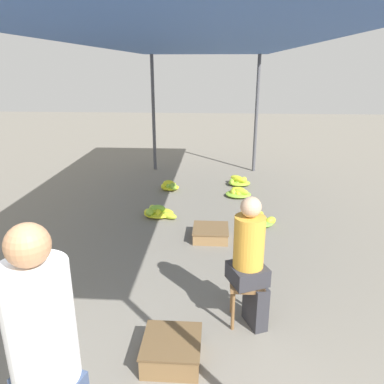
{
  "coord_description": "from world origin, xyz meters",
  "views": [
    {
      "loc": [
        0.3,
        -1.17,
        2.53
      ],
      "look_at": [
        0.0,
        3.41,
        0.97
      ],
      "focal_mm": 35.0,
      "sensor_mm": 36.0,
      "label": 1
    }
  ],
  "objects_px": {
    "vendor_foreground": "(46,362)",
    "stool": "(246,290)",
    "banana_pile_left_1": "(158,212)",
    "crate_mid": "(172,350)",
    "banana_pile_right_1": "(259,220)",
    "banana_pile_right_0": "(238,193)",
    "banana_pile_left_0": "(170,186)",
    "vendor_seated": "(250,260)",
    "banana_pile_right_2": "(239,181)",
    "crate_near": "(211,233)"
  },
  "relations": [
    {
      "from": "banana_pile_left_0",
      "to": "crate_mid",
      "type": "height_order",
      "value": "same"
    },
    {
      "from": "banana_pile_left_1",
      "to": "crate_near",
      "type": "distance_m",
      "value": 1.26
    },
    {
      "from": "crate_mid",
      "to": "stool",
      "type": "bearing_deg",
      "value": 40.88
    },
    {
      "from": "banana_pile_right_0",
      "to": "banana_pile_right_2",
      "type": "distance_m",
      "value": 0.76
    },
    {
      "from": "vendor_seated",
      "to": "banana_pile_right_0",
      "type": "bearing_deg",
      "value": 88.44
    },
    {
      "from": "vendor_seated",
      "to": "crate_mid",
      "type": "height_order",
      "value": "vendor_seated"
    },
    {
      "from": "vendor_foreground",
      "to": "stool",
      "type": "relative_size",
      "value": 3.78
    },
    {
      "from": "stool",
      "to": "banana_pile_left_0",
      "type": "xyz_separation_m",
      "value": [
        -1.31,
        4.25,
        -0.28
      ]
    },
    {
      "from": "banana_pile_left_0",
      "to": "crate_near",
      "type": "xyz_separation_m",
      "value": [
        0.91,
        -2.31,
        -0.0
      ]
    },
    {
      "from": "vendor_foreground",
      "to": "banana_pile_left_1",
      "type": "height_order",
      "value": "vendor_foreground"
    },
    {
      "from": "banana_pile_left_1",
      "to": "crate_mid",
      "type": "xyz_separation_m",
      "value": [
        0.65,
        -3.37,
        0.04
      ]
    },
    {
      "from": "vendor_foreground",
      "to": "banana_pile_right_1",
      "type": "bearing_deg",
      "value": 68.17
    },
    {
      "from": "vendor_foreground",
      "to": "banana_pile_left_0",
      "type": "xyz_separation_m",
      "value": [
        -0.03,
        5.89,
        -0.83
      ]
    },
    {
      "from": "banana_pile_left_0",
      "to": "vendor_foreground",
      "type": "bearing_deg",
      "value": -89.73
    },
    {
      "from": "vendor_foreground",
      "to": "crate_near",
      "type": "xyz_separation_m",
      "value": [
        0.88,
        3.58,
        -0.83
      ]
    },
    {
      "from": "banana_pile_right_0",
      "to": "banana_pile_right_1",
      "type": "height_order",
      "value": "banana_pile_right_1"
    },
    {
      "from": "banana_pile_left_0",
      "to": "crate_near",
      "type": "bearing_deg",
      "value": -68.45
    },
    {
      "from": "banana_pile_right_1",
      "to": "crate_mid",
      "type": "height_order",
      "value": "crate_mid"
    },
    {
      "from": "vendor_foreground",
      "to": "stool",
      "type": "distance_m",
      "value": 2.15
    },
    {
      "from": "stool",
      "to": "crate_near",
      "type": "bearing_deg",
      "value": 101.48
    },
    {
      "from": "banana_pile_right_1",
      "to": "banana_pile_right_2",
      "type": "height_order",
      "value": "same"
    },
    {
      "from": "vendor_seated",
      "to": "banana_pile_left_1",
      "type": "height_order",
      "value": "vendor_seated"
    },
    {
      "from": "banana_pile_right_0",
      "to": "banana_pile_right_2",
      "type": "xyz_separation_m",
      "value": [
        0.05,
        0.76,
        0.01
      ]
    },
    {
      "from": "vendor_seated",
      "to": "banana_pile_right_0",
      "type": "xyz_separation_m",
      "value": [
        0.11,
        3.95,
        -0.65
      ]
    },
    {
      "from": "vendor_seated",
      "to": "banana_pile_left_1",
      "type": "relative_size",
      "value": 2.12
    },
    {
      "from": "stool",
      "to": "banana_pile_left_1",
      "type": "relative_size",
      "value": 0.73
    },
    {
      "from": "banana_pile_left_1",
      "to": "banana_pile_right_2",
      "type": "height_order",
      "value": "banana_pile_left_1"
    },
    {
      "from": "stool",
      "to": "crate_near",
      "type": "relative_size",
      "value": 0.87
    },
    {
      "from": "crate_mid",
      "to": "banana_pile_right_2",
      "type": "bearing_deg",
      "value": 80.66
    },
    {
      "from": "banana_pile_right_0",
      "to": "crate_mid",
      "type": "distance_m",
      "value": 4.61
    },
    {
      "from": "stool",
      "to": "banana_pile_left_1",
      "type": "distance_m",
      "value": 3.09
    },
    {
      "from": "vendor_foreground",
      "to": "banana_pile_right_1",
      "type": "distance_m",
      "value": 4.59
    },
    {
      "from": "vendor_foreground",
      "to": "banana_pile_right_2",
      "type": "height_order",
      "value": "vendor_foreground"
    },
    {
      "from": "vendor_seated",
      "to": "banana_pile_right_2",
      "type": "height_order",
      "value": "vendor_seated"
    },
    {
      "from": "banana_pile_right_0",
      "to": "banana_pile_left_0",
      "type": "bearing_deg",
      "value": 167.79
    },
    {
      "from": "banana_pile_left_0",
      "to": "banana_pile_right_2",
      "type": "relative_size",
      "value": 0.92
    },
    {
      "from": "stool",
      "to": "vendor_foreground",
      "type": "bearing_deg",
      "value": -127.85
    },
    {
      "from": "vendor_seated",
      "to": "banana_pile_left_1",
      "type": "bearing_deg",
      "value": 116.1
    },
    {
      "from": "banana_pile_right_1",
      "to": "crate_near",
      "type": "height_order",
      "value": "banana_pile_right_1"
    },
    {
      "from": "banana_pile_left_0",
      "to": "vendor_seated",
      "type": "bearing_deg",
      "value": -72.7
    },
    {
      "from": "crate_near",
      "to": "vendor_seated",
      "type": "bearing_deg",
      "value": -78.01
    },
    {
      "from": "vendor_foreground",
      "to": "banana_pile_right_0",
      "type": "height_order",
      "value": "vendor_foreground"
    },
    {
      "from": "vendor_seated",
      "to": "banana_pile_right_1",
      "type": "distance_m",
      "value": 2.66
    },
    {
      "from": "banana_pile_right_0",
      "to": "crate_near",
      "type": "height_order",
      "value": "banana_pile_right_0"
    },
    {
      "from": "vendor_seated",
      "to": "crate_mid",
      "type": "xyz_separation_m",
      "value": [
        -0.71,
        -0.59,
        -0.61
      ]
    },
    {
      "from": "stool",
      "to": "banana_pile_right_0",
      "type": "distance_m",
      "value": 3.95
    },
    {
      "from": "crate_near",
      "to": "vendor_foreground",
      "type": "bearing_deg",
      "value": -103.88
    },
    {
      "from": "vendor_foreground",
      "to": "banana_pile_right_2",
      "type": "relative_size",
      "value": 3.69
    },
    {
      "from": "stool",
      "to": "banana_pile_right_0",
      "type": "relative_size",
      "value": 0.88
    },
    {
      "from": "stool",
      "to": "banana_pile_left_0",
      "type": "relative_size",
      "value": 1.06
    }
  ]
}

